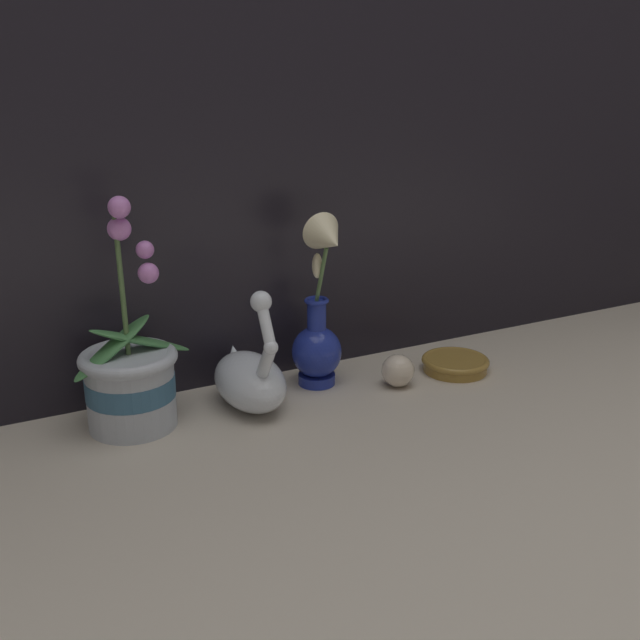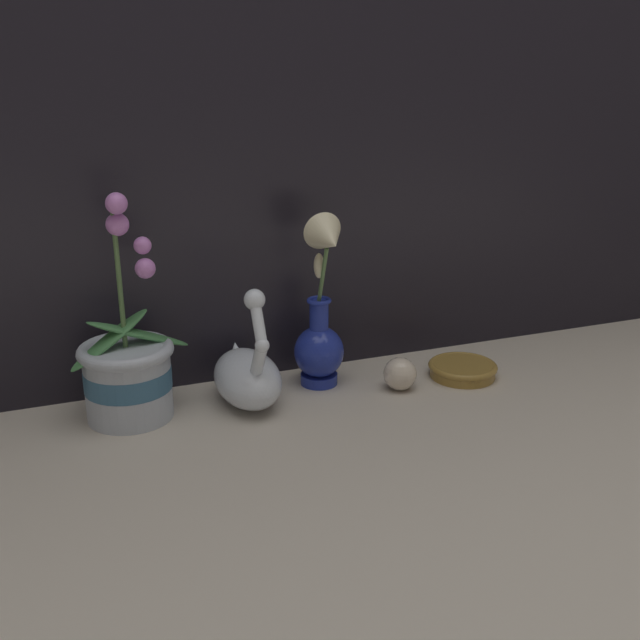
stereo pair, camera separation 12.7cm
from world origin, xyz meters
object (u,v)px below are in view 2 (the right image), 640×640
at_px(orchid_potted_plant, 128,370).
at_px(blue_vase, 321,325).
at_px(swan_figurine, 247,374).
at_px(amber_dish, 463,369).
at_px(glass_sphere, 400,374).

height_order(orchid_potted_plant, blue_vase, orchid_potted_plant).
distance_m(swan_figurine, amber_dish, 0.40).
bearing_deg(blue_vase, swan_figurine, -171.31).
bearing_deg(swan_figurine, blue_vase, 8.69).
distance_m(orchid_potted_plant, blue_vase, 0.34).
bearing_deg(glass_sphere, swan_figurine, 170.69).
relative_size(swan_figurine, amber_dish, 1.72).
xyz_separation_m(orchid_potted_plant, blue_vase, (0.34, 0.00, 0.03)).
xyz_separation_m(blue_vase, amber_dish, (0.26, -0.06, -0.10)).
height_order(swan_figurine, glass_sphere, swan_figurine).
height_order(orchid_potted_plant, glass_sphere, orchid_potted_plant).
xyz_separation_m(swan_figurine, glass_sphere, (0.27, -0.04, -0.02)).
distance_m(blue_vase, amber_dish, 0.28).
relative_size(swan_figurine, blue_vase, 0.69).
bearing_deg(swan_figurine, orchid_potted_plant, 174.90).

